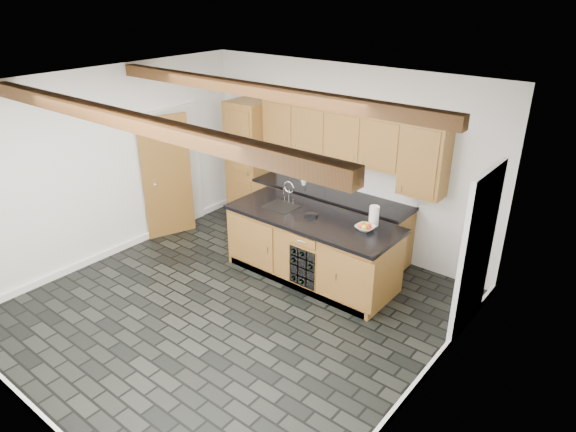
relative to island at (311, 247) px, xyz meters
The scene contains 10 objects.
ground 1.40m from the island, 103.42° to the right, with size 5.00×5.00×0.00m, color black.
room_shell 1.36m from the island, 117.45° to the right, with size 5.01×5.00×5.00m.
back_cabinetry 1.28m from the island, 125.61° to the left, with size 3.65×0.62×2.20m.
island is the anchor object (origin of this frame).
faucet 0.75m from the island, behind, with size 0.45×0.40×0.34m.
kitchen_scale 0.49m from the island, 163.16° to the left, with size 0.19×0.14×0.05m.
fruit_bowl 0.92m from the island, ahead, with size 0.24×0.24×0.06m, color silver.
fruit_cluster 0.94m from the island, ahead, with size 0.16×0.17×0.07m.
paper_towel 1.03m from the island, 20.78° to the left, with size 0.13×0.13×0.27m, color white.
mug 1.31m from the island, 132.41° to the left, with size 0.09×0.09×0.08m, color white.
Camera 1 is at (4.01, -3.86, 3.84)m, focal length 32.00 mm.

